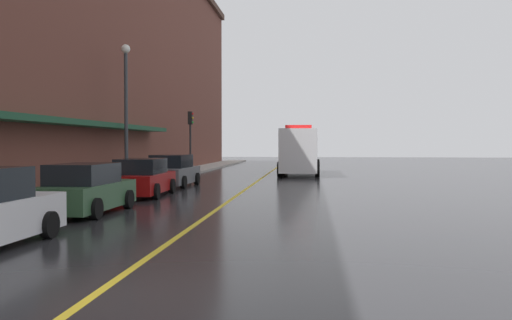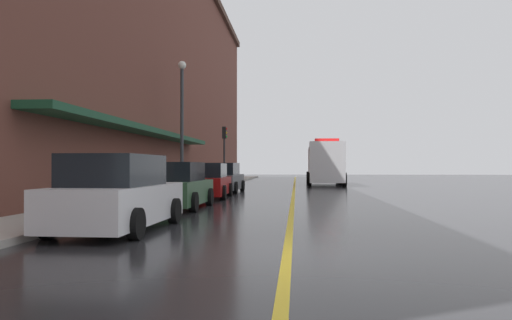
# 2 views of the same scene
# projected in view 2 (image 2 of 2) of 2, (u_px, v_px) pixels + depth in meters

# --- Properties ---
(ground_plane) EXTENTS (112.00, 112.00, 0.00)m
(ground_plane) POSITION_uv_depth(u_px,v_px,m) (294.00, 189.00, 32.92)
(ground_plane) COLOR #232326
(sidewalk_left) EXTENTS (2.40, 70.00, 0.15)m
(sidewalk_left) POSITION_uv_depth(u_px,v_px,m) (200.00, 187.00, 33.41)
(sidewalk_left) COLOR #ADA8A0
(sidewalk_left) RESTS_ON ground
(lane_center_stripe) EXTENTS (0.16, 70.00, 0.01)m
(lane_center_stripe) POSITION_uv_depth(u_px,v_px,m) (294.00, 189.00, 32.92)
(lane_center_stripe) COLOR gold
(lane_center_stripe) RESTS_ON ground
(brick_building_left) EXTENTS (14.70, 64.00, 17.27)m
(brick_building_left) POSITION_uv_depth(u_px,v_px,m) (77.00, 57.00, 33.16)
(brick_building_left) COLOR brown
(brick_building_left) RESTS_ON ground
(parked_car_0) EXTENTS (2.09, 4.76, 1.71)m
(parked_car_0) POSITION_uv_depth(u_px,v_px,m) (118.00, 195.00, 11.42)
(parked_car_0) COLOR silver
(parked_car_0) RESTS_ON ground
(parked_car_1) EXTENTS (2.02, 4.40, 1.59)m
(parked_car_1) POSITION_uv_depth(u_px,v_px,m) (176.00, 187.00, 17.34)
(parked_car_1) COLOR #2D5133
(parked_car_1) RESTS_ON ground
(parked_car_2) EXTENTS (2.17, 4.52, 1.58)m
(parked_car_2) POSITION_uv_depth(u_px,v_px,m) (206.00, 182.00, 23.09)
(parked_car_2) COLOR maroon
(parked_car_2) RESTS_ON ground
(parked_car_3) EXTENTS (2.20, 4.39, 1.64)m
(parked_car_3) POSITION_uv_depth(u_px,v_px,m) (222.00, 178.00, 28.21)
(parked_car_3) COLOR #595B60
(parked_car_3) RESTS_ON ground
(box_truck) EXTENTS (2.87, 9.46, 3.42)m
(box_truck) POSITION_uv_depth(u_px,v_px,m) (325.00, 164.00, 39.36)
(box_truck) COLOR silver
(box_truck) RESTS_ON ground
(parking_meter_0) EXTENTS (0.14, 0.18, 1.33)m
(parking_meter_0) POSITION_uv_depth(u_px,v_px,m) (155.00, 176.00, 19.68)
(parking_meter_0) COLOR #4C4C51
(parking_meter_0) RESTS_ON sidewalk_left
(parking_meter_1) EXTENTS (0.14, 0.18, 1.33)m
(parking_meter_1) POSITION_uv_depth(u_px,v_px,m) (194.00, 174.00, 27.37)
(parking_meter_1) COLOR #4C4C51
(parking_meter_1) RESTS_ON sidewalk_left
(street_lamp_left) EXTENTS (0.44, 0.44, 6.94)m
(street_lamp_left) POSITION_uv_depth(u_px,v_px,m) (182.00, 111.00, 27.06)
(street_lamp_left) COLOR #33383D
(street_lamp_left) RESTS_ON sidewalk_left
(traffic_light_near) EXTENTS (0.38, 0.36, 4.30)m
(traffic_light_near) POSITION_uv_depth(u_px,v_px,m) (224.00, 144.00, 38.33)
(traffic_light_near) COLOR #232326
(traffic_light_near) RESTS_ON sidewalk_left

